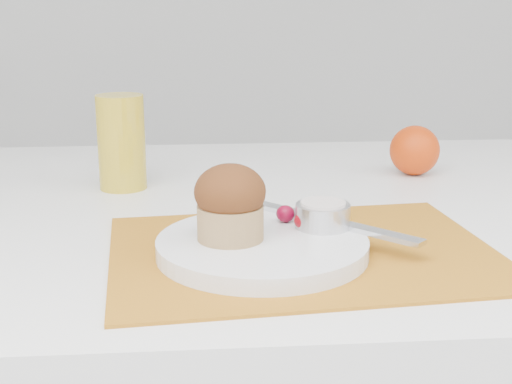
{
  "coord_description": "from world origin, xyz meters",
  "views": [
    {
      "loc": [
        -0.12,
        -0.85,
        1.02
      ],
      "look_at": [
        -0.05,
        -0.07,
        0.8
      ],
      "focal_mm": 50.0,
      "sensor_mm": 36.0,
      "label": 1
    }
  ],
  "objects": [
    {
      "name": "cream",
      "position": [
        0.02,
        -0.12,
        0.8
      ],
      "size": [
        0.06,
        0.06,
        0.01
      ],
      "primitive_type": "cylinder",
      "rotation": [
        0.0,
        0.0,
        -0.19
      ],
      "color": "silver",
      "rests_on": "ramekin"
    },
    {
      "name": "placemat",
      "position": [
        -0.01,
        -0.14,
        0.75
      ],
      "size": [
        0.43,
        0.33,
        0.0
      ],
      "primitive_type": "cube",
      "rotation": [
        0.0,
        0.0,
        0.09
      ],
      "color": "#B26C18",
      "rests_on": "table"
    },
    {
      "name": "muffin",
      "position": [
        -0.08,
        -0.15,
        0.81
      ],
      "size": [
        0.08,
        0.08,
        0.08
      ],
      "color": "tan",
      "rests_on": "plate"
    },
    {
      "name": "ramekin",
      "position": [
        0.02,
        -0.12,
        0.78
      ],
      "size": [
        0.08,
        0.08,
        0.03
      ],
      "primitive_type": "cylinder",
      "rotation": [
        0.0,
        0.0,
        0.38
      ],
      "color": "silver",
      "rests_on": "plate"
    },
    {
      "name": "juice_glass",
      "position": [
        -0.22,
        0.15,
        0.82
      ],
      "size": [
        0.07,
        0.07,
        0.13
      ],
      "primitive_type": "cylinder",
      "rotation": [
        0.0,
        0.0,
        -0.01
      ],
      "color": "gold",
      "rests_on": "table"
    },
    {
      "name": "orange",
      "position": [
        0.21,
        0.19,
        0.79
      ],
      "size": [
        0.08,
        0.08,
        0.08
      ],
      "primitive_type": "sphere",
      "color": "#D43C07",
      "rests_on": "table"
    },
    {
      "name": "butter_knife",
      "position": [
        0.03,
        -0.11,
        0.77
      ],
      "size": [
        0.17,
        0.17,
        0.01
      ],
      "primitive_type": "cube",
      "rotation": [
        0.0,
        0.0,
        -0.79
      ],
      "color": "silver",
      "rests_on": "plate"
    },
    {
      "name": "raspberry_far",
      "position": [
        -0.0,
        -0.12,
        0.78
      ],
      "size": [
        0.02,
        0.02,
        0.02
      ],
      "primitive_type": "ellipsoid",
      "color": "#5D0209",
      "rests_on": "plate"
    },
    {
      "name": "raspberry_near",
      "position": [
        -0.02,
        -0.1,
        0.78
      ],
      "size": [
        0.02,
        0.02,
        0.02
      ],
      "primitive_type": "ellipsoid",
      "color": "#550216",
      "rests_on": "plate"
    },
    {
      "name": "plate",
      "position": [
        -0.05,
        -0.15,
        0.76
      ],
      "size": [
        0.27,
        0.27,
        0.02
      ],
      "primitive_type": "cylinder",
      "rotation": [
        0.0,
        0.0,
        0.25
      ],
      "color": "white",
      "rests_on": "placemat"
    }
  ]
}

